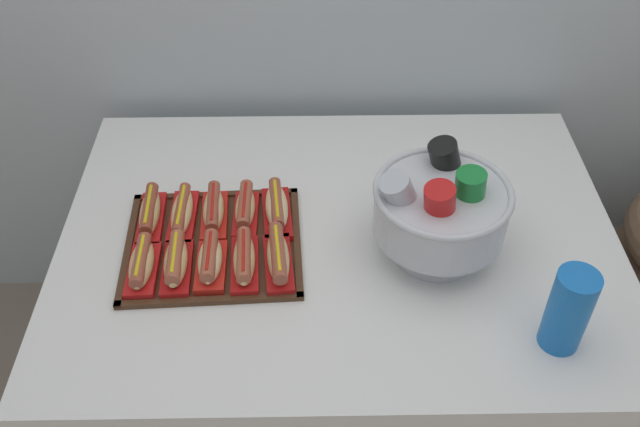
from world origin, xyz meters
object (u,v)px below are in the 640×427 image
object	(u,v)px
punch_bowl	(440,208)
cup_stack	(568,310)
hot_dog_7	(214,211)
hot_dog_4	(278,257)
hot_dog_2	(210,261)
hot_dog_3	(244,260)
hot_dog_1	(176,262)
hot_dog_9	(277,208)
hot_dog_8	(245,209)
hot_dog_5	(150,213)
serving_tray	(213,245)
buffet_table	(337,329)
hot_dog_6	(182,213)
hot_dog_0	(142,265)

from	to	relation	value
punch_bowl	cup_stack	world-z (taller)	punch_bowl
hot_dog_7	hot_dog_4	bearing A→B (deg)	-44.97
hot_dog_2	punch_bowl	size ratio (longest dim) A/B	0.50
hot_dog_3	hot_dog_7	world-z (taller)	same
hot_dog_1	hot_dog_3	distance (m)	0.15
hot_dog_9	hot_dog_4	bearing A→B (deg)	-87.25
hot_dog_1	hot_dog_8	world-z (taller)	hot_dog_1
hot_dog_2	hot_dog_8	bearing A→B (deg)	68.31
hot_dog_5	hot_dog_9	distance (m)	0.30
hot_dog_4	hot_dog_9	size ratio (longest dim) A/B	1.01
serving_tray	hot_dog_8	bearing A→B (deg)	50.48
buffet_table	hot_dog_9	bearing A→B (deg)	160.49
hot_dog_2	hot_dog_4	world-z (taller)	same
hot_dog_3	hot_dog_6	world-z (taller)	hot_dog_3
hot_dog_0	hot_dog_2	size ratio (longest dim) A/B	1.06
buffet_table	cup_stack	bearing A→B (deg)	-36.52
hot_dog_0	serving_tray	bearing A→B (deg)	31.56
buffet_table	hot_dog_4	distance (m)	0.44
hot_dog_2	hot_dog_6	bearing A→B (deg)	117.20
hot_dog_9	hot_dog_7	bearing A→B (deg)	-177.25
cup_stack	hot_dog_5	bearing A→B (deg)	157.80
hot_dog_3	hot_dog_9	world-z (taller)	hot_dog_9
cup_stack	hot_dog_2	bearing A→B (deg)	164.40
serving_tray	hot_dog_8	distance (m)	0.12
hot_dog_0	hot_dog_3	distance (m)	0.23
hot_dog_1	hot_dog_6	xyz separation A→B (m)	(-0.01, 0.16, -0.00)
hot_dog_6	hot_dog_7	bearing A→B (deg)	2.75
cup_stack	hot_dog_4	bearing A→B (deg)	159.97
hot_dog_8	hot_dog_9	xyz separation A→B (m)	(0.07, 0.00, -0.00)
hot_dog_4	hot_dog_3	bearing A→B (deg)	-177.25
serving_tray	hot_dog_0	distance (m)	0.17
hot_dog_7	hot_dog_2	bearing A→B (deg)	-87.25
hot_dog_7	hot_dog_3	bearing A→B (deg)	-62.80
hot_dog_4	hot_dog_5	distance (m)	0.34
cup_stack	hot_dog_3	bearing A→B (deg)	162.41
buffet_table	hot_dog_5	size ratio (longest dim) A/B	7.26
serving_tray	hot_dog_8	size ratio (longest dim) A/B	2.70
hot_dog_1	hot_dog_2	bearing A→B (deg)	2.75
hot_dog_0	hot_dog_6	world-z (taller)	hot_dog_0
serving_tray	punch_bowl	world-z (taller)	punch_bowl
hot_dog_2	hot_dog_1	bearing A→B (deg)	-177.25
hot_dog_3	serving_tray	bearing A→B (deg)	135.03
buffet_table	hot_dog_0	distance (m)	0.60
punch_bowl	hot_dog_3	bearing A→B (deg)	-172.45
hot_dog_1	punch_bowl	xyz separation A→B (m)	(0.58, 0.06, 0.09)
buffet_table	hot_dog_3	xyz separation A→B (m)	(-0.21, -0.12, 0.40)
serving_tray	hot_dog_7	distance (m)	0.09
hot_dog_3	hot_dog_4	world-z (taller)	hot_dog_4
hot_dog_4	hot_dog_6	bearing A→B (deg)	146.50
hot_dog_2	cup_stack	distance (m)	0.75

